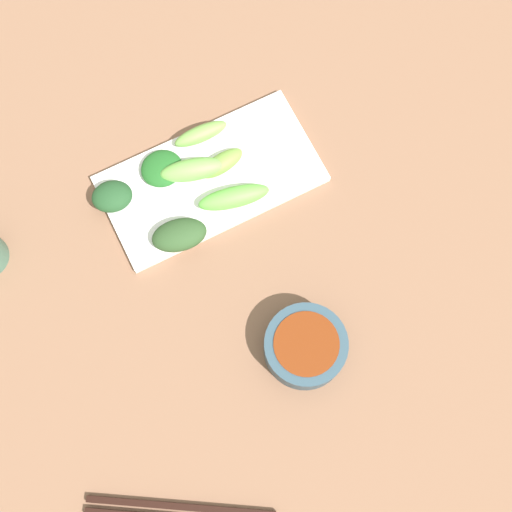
# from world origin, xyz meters

# --- Properties ---
(tabletop) EXTENTS (2.10, 2.10, 0.02)m
(tabletop) POSITION_xyz_m (0.00, 0.00, 0.01)
(tabletop) COLOR brown
(tabletop) RESTS_ON ground
(sauce_bowl) EXTENTS (0.10, 0.10, 0.05)m
(sauce_bowl) POSITION_xyz_m (-0.13, -0.03, 0.05)
(sauce_bowl) COLOR #2F4755
(sauce_bowl) RESTS_ON tabletop
(serving_plate) EXTENTS (0.15, 0.29, 0.01)m
(serving_plate) POSITION_xyz_m (0.14, -0.02, 0.03)
(serving_plate) COLOR white
(serving_plate) RESTS_ON tabletop
(broccoli_stalk_0) EXTENTS (0.05, 0.10, 0.03)m
(broccoli_stalk_0) POSITION_xyz_m (0.09, -0.04, 0.05)
(broccoli_stalk_0) COLOR #65BC44
(broccoli_stalk_0) RESTS_ON serving_plate
(broccoli_stalk_1) EXTENTS (0.03, 0.08, 0.02)m
(broccoli_stalk_1) POSITION_xyz_m (0.20, -0.04, 0.04)
(broccoli_stalk_1) COLOR #74A649
(broccoli_stalk_1) RESTS_ON serving_plate
(broccoli_leafy_2) EXTENTS (0.05, 0.06, 0.02)m
(broccoli_leafy_2) POSITION_xyz_m (0.17, 0.03, 0.04)
(broccoli_leafy_2) COLOR #205D21
(broccoli_leafy_2) RESTS_ON serving_plate
(broccoli_stalk_3) EXTENTS (0.04, 0.07, 0.02)m
(broccoli_stalk_3) POSITION_xyz_m (0.14, -0.05, 0.04)
(broccoli_stalk_3) COLOR #74A13F
(broccoli_stalk_3) RESTS_ON serving_plate
(broccoli_leafy_4) EXTENTS (0.06, 0.08, 0.03)m
(broccoli_leafy_4) POSITION_xyz_m (0.08, 0.05, 0.05)
(broccoli_leafy_4) COLOR #2D4B25
(broccoli_leafy_4) RESTS_ON serving_plate
(broccoli_leafy_5) EXTENTS (0.06, 0.06, 0.03)m
(broccoli_leafy_5) POSITION_xyz_m (0.17, 0.11, 0.05)
(broccoli_leafy_5) COLOR #224925
(broccoli_leafy_5) RESTS_ON serving_plate
(broccoli_stalk_6) EXTENTS (0.05, 0.09, 0.03)m
(broccoli_stalk_6) POSITION_xyz_m (0.15, -0.01, 0.05)
(broccoli_stalk_6) COLOR #73B64E
(broccoli_stalk_6) RESTS_ON serving_plate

